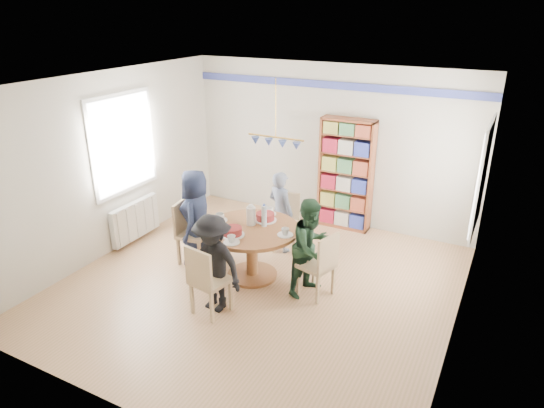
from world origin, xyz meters
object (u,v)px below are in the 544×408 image
Objects in this scene: chair_far at (286,219)px; chair_near at (206,278)px; radiator at (135,220)px; person_left at (196,217)px; person_near at (213,264)px; chair_right at (321,263)px; person_far at (281,212)px; dining_table at (252,240)px; person_right at (311,247)px; chair_left at (188,229)px; bookshelf at (346,175)px.

chair_near is (-0.06, -2.08, 0.03)m from chair_far.
radiator is 1.35m from person_left.
radiator is 0.79× the size of person_near.
chair_right is 1.43m from person_far.
dining_table is 0.90m from person_near.
chair_far is at bearing 88.36° from dining_table.
chair_right is 1.38m from person_near.
person_far is (2.21, 0.79, 0.29)m from radiator.
radiator is 1.07× the size of chair_near.
person_left is 1.80m from person_right.
chair_left is (-1.04, -0.04, -0.04)m from dining_table.
chair_far is 0.62× the size of person_left.
person_far is at bearing 42.53° from chair_left.
person_far reaches higher than radiator.
person_left reaches higher than chair_right.
person_far is (-0.04, -0.12, 0.15)m from chair_far.
chair_left reaches higher than chair_near.
person_left is (-0.96, -1.01, 0.23)m from chair_far.
radiator is at bearing -143.80° from bookshelf.
person_right is (0.88, 0.01, 0.10)m from dining_table.
bookshelf is (0.58, 1.25, 0.29)m from person_far.
chair_left is 1.00× the size of chair_near.
radiator is 0.77× the size of dining_table.
chair_right is 0.48× the size of bookshelf.
bookshelf reaches higher than chair_left.
dining_table is 1.05m from chair_left.
dining_table is 1.40× the size of chair_near.
person_right is at bearing -2.09° from radiator.
chair_near is at bearing -91.73° from chair_far.
person_far is at bearing 114.71° from person_left.
chair_near is 0.66× the size of person_left.
dining_table is 0.99× the size of person_right.
bookshelf is (1.49, 2.15, 0.22)m from person_left.
person_far is (0.91, 0.89, -0.07)m from person_left.
chair_far is at bearing 88.27° from chair_near.
person_right is (1.92, 0.05, 0.14)m from chair_left.
chair_near is 3.30m from bookshelf.
person_left is 1.28m from person_far.
dining_table is at bearing 88.19° from chair_near.
chair_near is (2.19, -1.18, 0.16)m from radiator.
person_left is (1.29, -0.11, 0.36)m from radiator.
chair_left is at bearing 61.10° from person_far.
chair_near is at bearing -28.29° from radiator.
person_near is at bearing 108.14° from person_far.
chair_left is 0.71× the size of person_right.
dining_table is 1.03m from chair_far.
person_far reaches higher than dining_table.
chair_far is 0.20m from person_far.
person_left is at bearing 141.45° from person_near.
bookshelf is (-0.31, 2.15, 0.27)m from person_right.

